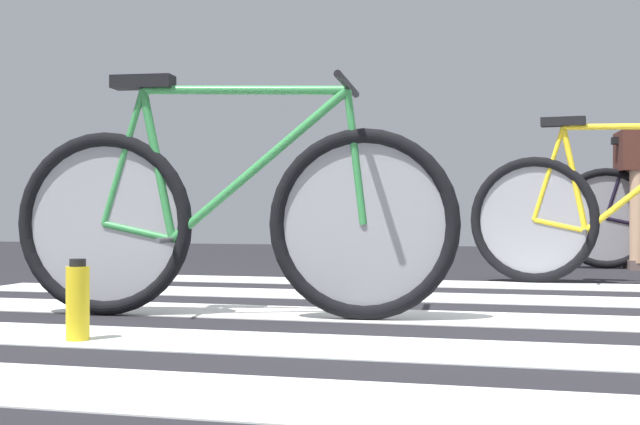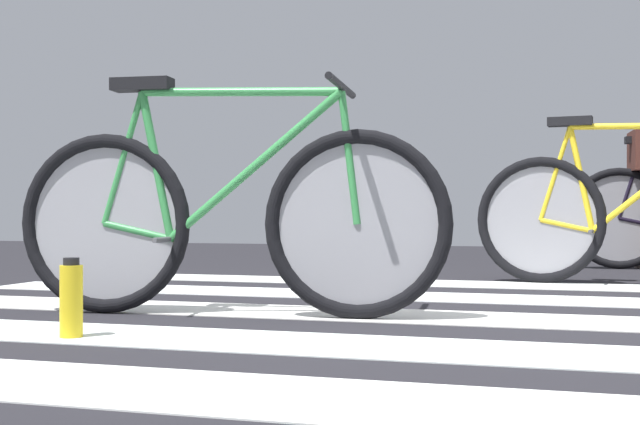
% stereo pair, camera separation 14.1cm
% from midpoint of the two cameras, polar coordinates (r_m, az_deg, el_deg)
% --- Properties ---
extents(ground, '(18.00, 14.00, 0.02)m').
position_cam_midpoint_polar(ground, '(3.11, 11.82, -7.62)').
color(ground, black).
extents(crosswalk_markings, '(5.30, 4.26, 0.00)m').
position_cam_midpoint_polar(crosswalk_markings, '(2.92, 10.34, -7.87)').
color(crosswalk_markings, silver).
rests_on(crosswalk_markings, ground).
extents(bicycle_1_of_3, '(1.73, 0.52, 0.93)m').
position_cam_midpoint_polar(bicycle_1_of_3, '(3.30, -5.16, -0.29)').
color(bicycle_1_of_3, black).
rests_on(bicycle_1_of_3, ground).
extents(bicycle_2_of_3, '(1.73, 0.52, 0.93)m').
position_cam_midpoint_polar(bicycle_2_of_3, '(4.94, 21.14, -0.17)').
color(bicycle_2_of_3, black).
rests_on(bicycle_2_of_3, ground).
extents(water_bottle, '(0.07, 0.07, 0.26)m').
position_cam_midpoint_polar(water_bottle, '(2.82, -15.05, -5.69)').
color(water_bottle, gold).
rests_on(water_bottle, ground).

